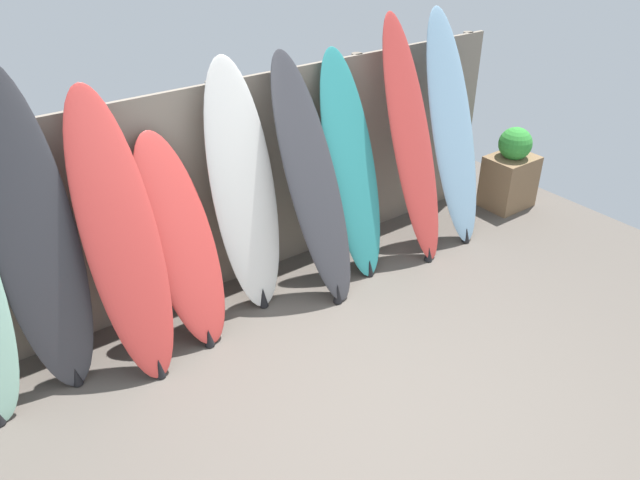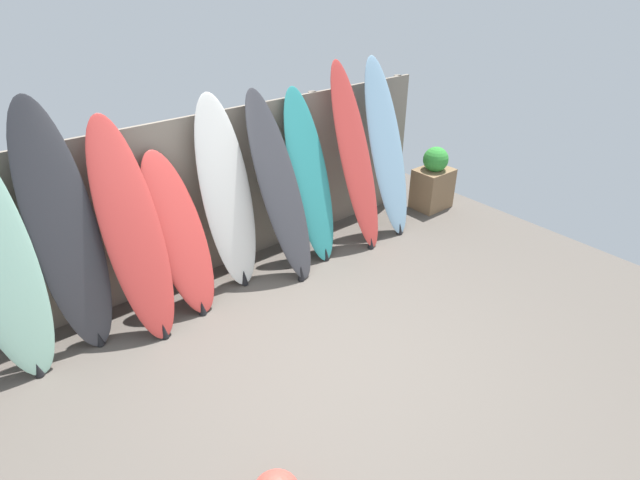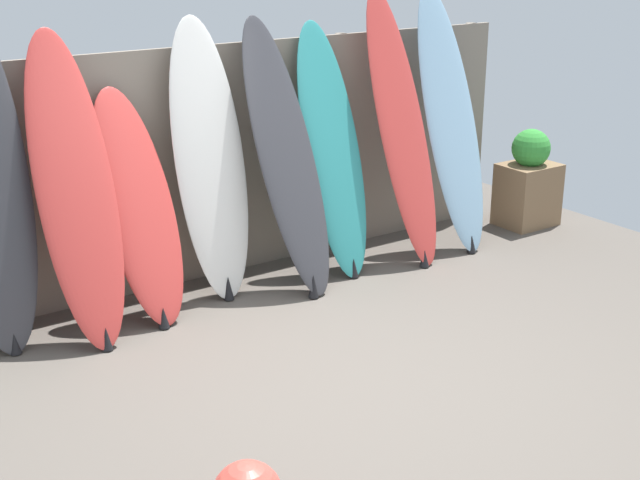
% 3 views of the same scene
% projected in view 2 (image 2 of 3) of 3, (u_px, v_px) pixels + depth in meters
% --- Properties ---
extents(ground, '(7.68, 7.68, 0.00)m').
position_uv_depth(ground, '(328.00, 357.00, 4.53)').
color(ground, '#5B544C').
extents(fence_back, '(6.08, 0.11, 1.80)m').
position_uv_depth(fence_back, '(211.00, 195.00, 5.44)').
color(fence_back, gray).
rests_on(fence_back, ground).
extents(surfboard_charcoal_1, '(0.57, 0.56, 2.25)m').
position_uv_depth(surfboard_charcoal_1, '(64.00, 232.00, 4.27)').
color(surfboard_charcoal_1, '#38383D').
rests_on(surfboard_charcoal_1, ground).
extents(surfboard_red_2, '(0.54, 0.80, 2.03)m').
position_uv_depth(surfboard_red_2, '(133.00, 233.00, 4.49)').
color(surfboard_red_2, '#D13D38').
rests_on(surfboard_red_2, ground).
extents(surfboard_red_3, '(0.60, 0.76, 1.60)m').
position_uv_depth(surfboard_red_3, '(179.00, 235.00, 4.88)').
color(surfboard_red_3, '#D13D38').
rests_on(surfboard_red_3, ground).
extents(surfboard_white_4, '(0.57, 0.51, 2.04)m').
position_uv_depth(surfboard_white_4, '(227.00, 196.00, 5.17)').
color(surfboard_white_4, white).
rests_on(surfboard_white_4, ground).
extents(surfboard_charcoal_5, '(0.62, 0.89, 2.02)m').
position_uv_depth(surfboard_charcoal_5, '(280.00, 189.00, 5.34)').
color(surfboard_charcoal_5, '#38383D').
rests_on(surfboard_charcoal_5, ground).
extents(surfboard_teal_6, '(0.51, 0.72, 1.95)m').
position_uv_depth(surfboard_teal_6, '(310.00, 178.00, 5.70)').
color(surfboard_teal_6, teal).
rests_on(surfboard_teal_6, ground).
extents(surfboard_red_7, '(0.57, 0.84, 2.18)m').
position_uv_depth(surfboard_red_7, '(356.00, 159.00, 5.91)').
color(surfboard_red_7, '#D13D38').
rests_on(surfboard_red_7, ground).
extents(surfboard_skyblue_8, '(0.56, 0.79, 2.16)m').
position_uv_depth(surfboard_skyblue_8, '(387.00, 149.00, 6.22)').
color(surfboard_skyblue_8, '#8CB7D6').
rests_on(surfboard_skyblue_8, ground).
extents(planter_box, '(0.51, 0.41, 0.90)m').
position_uv_depth(planter_box, '(433.00, 181.00, 7.06)').
color(planter_box, '#846647').
rests_on(planter_box, ground).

